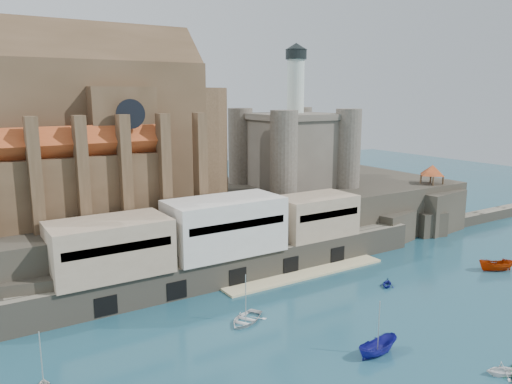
{
  "coord_description": "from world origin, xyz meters",
  "views": [
    {
      "loc": [
        -46.08,
        -42.77,
        28.83
      ],
      "look_at": [
        1.2,
        32.0,
        11.49
      ],
      "focal_mm": 35.0,
      "sensor_mm": 36.0,
      "label": 1
    }
  ],
  "objects_px": {
    "pavilion": "(432,171)",
    "boat_1": "(502,375)",
    "castle_keep": "(293,146)",
    "church": "(96,135)",
    "boat_2": "(377,354)"
  },
  "relations": [
    {
      "from": "church",
      "to": "pavilion",
      "type": "height_order",
      "value": "church"
    },
    {
      "from": "church",
      "to": "boat_2",
      "type": "bearing_deg",
      "value": -70.32
    },
    {
      "from": "pavilion",
      "to": "boat_1",
      "type": "height_order",
      "value": "pavilion"
    },
    {
      "from": "castle_keep",
      "to": "church",
      "type": "bearing_deg",
      "value": 178.89
    },
    {
      "from": "castle_keep",
      "to": "pavilion",
      "type": "height_order",
      "value": "castle_keep"
    },
    {
      "from": "castle_keep",
      "to": "boat_2",
      "type": "distance_m",
      "value": 55.83
    },
    {
      "from": "castle_keep",
      "to": "boat_2",
      "type": "relative_size",
      "value": 5.19
    },
    {
      "from": "church",
      "to": "boat_1",
      "type": "xyz_separation_m",
      "value": [
        25.21,
        -58.29,
        -22.13
      ]
    },
    {
      "from": "boat_1",
      "to": "boat_2",
      "type": "xyz_separation_m",
      "value": [
        -7.94,
        10.03,
        0.0
      ]
    },
    {
      "from": "castle_keep",
      "to": "boat_2",
      "type": "xyz_separation_m",
      "value": [
        -22.94,
        -47.49,
        -18.31
      ]
    },
    {
      "from": "church",
      "to": "pavilion",
      "type": "distance_m",
      "value": 68.65
    },
    {
      "from": "boat_1",
      "to": "boat_2",
      "type": "relative_size",
      "value": 0.61
    },
    {
      "from": "boat_2",
      "to": "church",
      "type": "bearing_deg",
      "value": 16.95
    },
    {
      "from": "church",
      "to": "boat_1",
      "type": "bearing_deg",
      "value": -66.62
    },
    {
      "from": "pavilion",
      "to": "boat_2",
      "type": "xyz_separation_m",
      "value": [
        -48.87,
        -32.41,
        -12.73
      ]
    }
  ]
}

